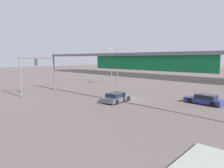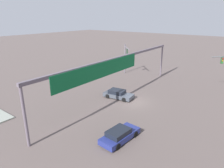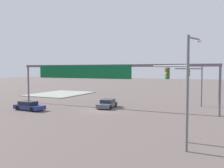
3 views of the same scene
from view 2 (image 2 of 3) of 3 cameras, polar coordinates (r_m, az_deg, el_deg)
name	(u,v)px [view 2 (image 2 of 3)]	position (r m, az deg, el deg)	size (l,w,h in m)	color
ground_plane	(134,102)	(28.74, 6.27, -5.04)	(229.25, 229.25, 0.00)	#60534F
traffic_signal_opposite_side	(126,55)	(41.44, 3.90, 8.17)	(3.57, 3.34, 6.09)	slate
overhead_sign_gantry	(114,64)	(27.25, 0.59, 5.54)	(29.75, 0.43, 6.21)	slate
sedan_car_approaching	(118,94)	(29.76, 1.72, -2.89)	(2.42, 4.53, 1.21)	#454B56
sedan_car_waiting_far	(120,135)	(20.14, 2.17, -14.19)	(4.50, 2.15, 1.21)	navy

